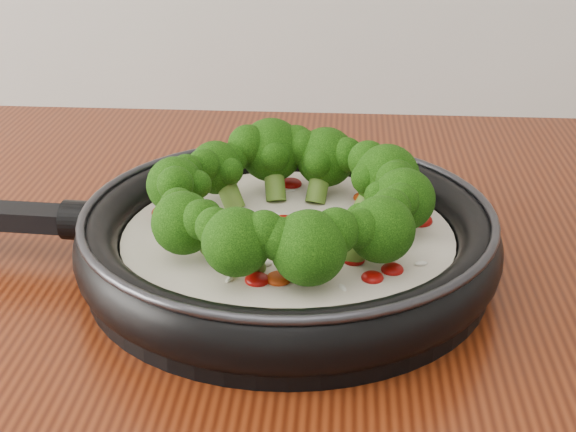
{
  "coord_description": "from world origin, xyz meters",
  "views": [
    {
      "loc": [
        0.14,
        0.48,
        1.22
      ],
      "look_at": [
        0.09,
        1.07,
        0.95
      ],
      "focal_mm": 51.71,
      "sensor_mm": 36.0,
      "label": 1
    }
  ],
  "objects": [
    {
      "name": "skillet",
      "position": [
        0.09,
        1.07,
        0.94
      ],
      "size": [
        0.53,
        0.35,
        0.1
      ],
      "color": "black",
      "rests_on": "counter"
    }
  ]
}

